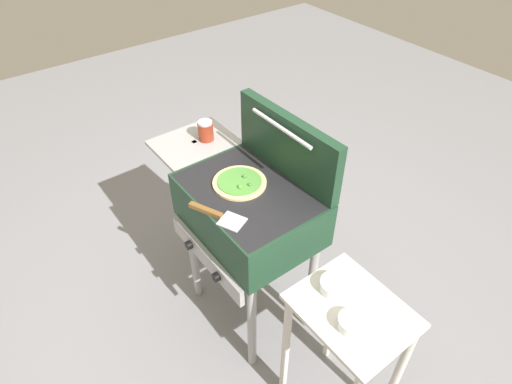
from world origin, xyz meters
The scene contains 9 objects.
ground_plane centered at (0.00, 0.00, 0.00)m, with size 8.00×8.00×0.00m, color gray.
grill centered at (-0.01, 0.00, 0.76)m, with size 0.96×0.53×0.90m.
grill_lid_open centered at (0.00, 0.21, 1.05)m, with size 0.63×0.09×0.30m.
pizza_veggie centered at (-0.06, -0.01, 0.91)m, with size 0.25×0.25×0.03m.
sauce_jar centered at (-0.46, 0.06, 0.95)m, with size 0.08×0.08×0.11m.
spatula centered at (0.06, -0.21, 0.91)m, with size 0.26×0.16×0.02m.
prep_table centered at (0.66, 0.00, 0.54)m, with size 0.44×0.36×0.75m.
topping_bowl_near centered at (0.71, -0.06, 0.77)m, with size 0.11×0.11×0.04m.
topping_bowl_far centered at (0.55, 0.01, 0.77)m, with size 0.12×0.12×0.04m.
Camera 1 is at (1.20, -0.87, 2.15)m, focal length 30.42 mm.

